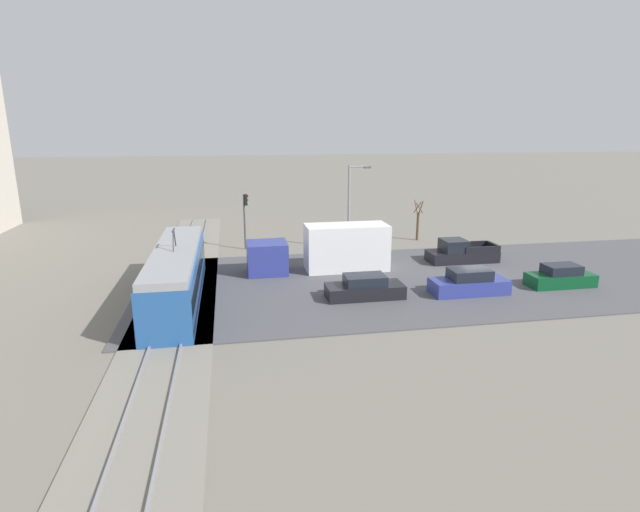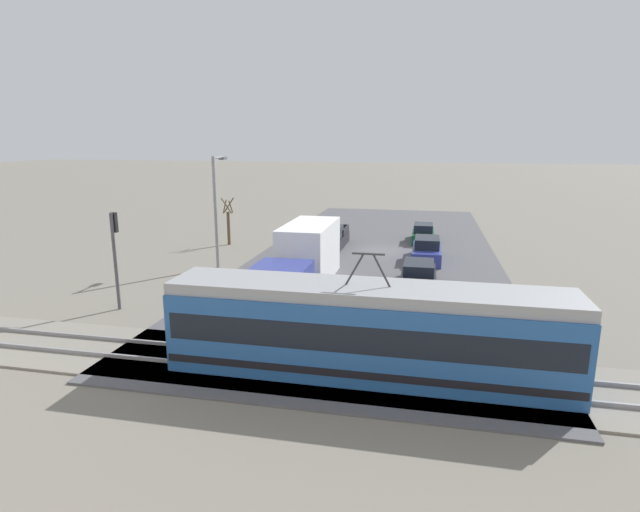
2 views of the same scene
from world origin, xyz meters
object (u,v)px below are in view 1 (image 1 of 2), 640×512
at_px(traffic_light_pole, 245,214).
at_px(street_tree, 418,222).
at_px(box_truck, 328,250).
at_px(sedan_car_1, 365,288).
at_px(sedan_car_0, 469,283).
at_px(street_lamp_near_crossing, 352,201).
at_px(sedan_car_2, 561,277).
at_px(light_rail_tram, 177,275).
at_px(pickup_truck, 461,253).

relative_size(traffic_light_pole, street_tree, 1.27).
relative_size(box_truck, sedan_car_1, 2.14).
relative_size(box_truck, sedan_car_0, 2.12).
bearing_deg(street_lamp_near_crossing, traffic_light_pole, 81.19).
relative_size(box_truck, street_tree, 2.72).
distance_m(sedan_car_0, traffic_light_pole, 19.88).
relative_size(sedan_car_1, street_lamp_near_crossing, 0.67).
relative_size(sedan_car_2, street_lamp_near_crossing, 0.61).
relative_size(light_rail_tram, box_truck, 1.36).
height_order(light_rail_tram, street_tree, light_rail_tram).
height_order(box_truck, sedan_car_2, box_truck).
bearing_deg(street_lamp_near_crossing, sedan_car_1, 169.92).
relative_size(box_truck, pickup_truck, 1.90).
distance_m(pickup_truck, street_lamp_near_crossing, 10.04).
distance_m(box_truck, pickup_truck, 10.66).
xyz_separation_m(sedan_car_2, street_tree, (15.06, 4.07, 1.02)).
distance_m(sedan_car_2, street_tree, 15.64).
distance_m(sedan_car_2, street_lamp_near_crossing, 17.31).
xyz_separation_m(box_truck, sedan_car_1, (-6.32, -1.06, -0.94)).
bearing_deg(light_rail_tram, traffic_light_pole, -19.89).
xyz_separation_m(box_truck, pickup_truck, (0.50, -10.62, -0.86)).
bearing_deg(sedan_car_2, light_rail_tram, -93.96).
distance_m(light_rail_tram, sedan_car_2, 24.49).
bearing_deg(sedan_car_2, street_tree, -164.86).
bearing_deg(traffic_light_pole, sedan_car_0, -137.87).
bearing_deg(pickup_truck, box_truck, 92.69).
bearing_deg(pickup_truck, street_lamp_near_crossing, 50.35).
bearing_deg(street_tree, light_rail_tram, 123.32).
height_order(light_rail_tram, traffic_light_pole, traffic_light_pole).
bearing_deg(street_tree, sedan_car_0, 170.67).
xyz_separation_m(sedan_car_0, sedan_car_2, (0.31, -6.60, -0.06)).
relative_size(box_truck, street_lamp_near_crossing, 1.43).
bearing_deg(light_rail_tram, sedan_car_1, -98.03).
bearing_deg(sedan_car_0, street_lamp_near_crossing, -161.88).
bearing_deg(light_rail_tram, sedan_car_2, -93.96).
distance_m(pickup_truck, sedan_car_0, 7.81).
relative_size(sedan_car_0, street_tree, 1.29).
bearing_deg(traffic_light_pole, street_lamp_near_crossing, -98.81).
height_order(box_truck, sedan_car_0, box_truck).
xyz_separation_m(sedan_car_1, street_tree, (14.95, -9.15, 1.03)).
height_order(light_rail_tram, box_truck, light_rail_tram).
relative_size(pickup_truck, sedan_car_1, 1.13).
xyz_separation_m(sedan_car_2, street_lamp_near_crossing, (12.96, 10.94, 3.49)).
height_order(sedan_car_0, street_lamp_near_crossing, street_lamp_near_crossing).
bearing_deg(sedan_car_2, pickup_truck, -152.12).
bearing_deg(sedan_car_0, traffic_light_pole, -137.87).
bearing_deg(traffic_light_pole, street_tree, -87.36).
height_order(box_truck, pickup_truck, box_truck).
distance_m(sedan_car_1, sedan_car_2, 13.22).
height_order(traffic_light_pole, street_lamp_near_crossing, street_lamp_near_crossing).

